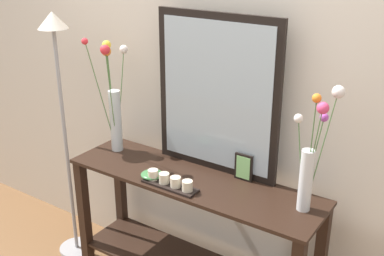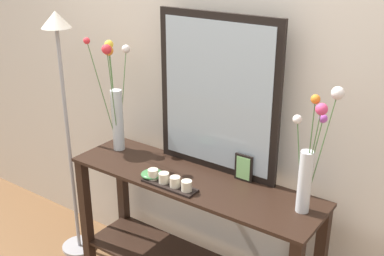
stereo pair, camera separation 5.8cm
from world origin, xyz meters
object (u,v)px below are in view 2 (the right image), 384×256
at_px(mirror_leaning, 217,95).
at_px(decorative_bowl, 152,174).
at_px(console_table, 192,228).
at_px(floor_lamp, 64,98).
at_px(vase_right, 310,160).
at_px(tall_vase_left, 116,102).
at_px(picture_frame_small, 244,168).
at_px(candle_tray, 169,182).

distance_m(mirror_leaning, decorative_bowl, 0.55).
distance_m(console_table, decorative_bowl, 0.40).
relative_size(mirror_leaning, floor_lamp, 0.53).
xyz_separation_m(mirror_leaning, vase_right, (0.59, -0.13, -0.16)).
bearing_deg(console_table, tall_vase_left, 174.23).
relative_size(console_table, picture_frame_small, 9.69).
bearing_deg(candle_tray, floor_lamp, 172.73).
distance_m(tall_vase_left, vase_right, 1.23).
bearing_deg(tall_vase_left, console_table, -5.77).
xyz_separation_m(vase_right, floor_lamp, (-1.60, -0.07, 0.01)).
xyz_separation_m(candle_tray, floor_lamp, (-0.92, 0.12, 0.25)).
distance_m(tall_vase_left, picture_frame_small, 0.87).
bearing_deg(console_table, floor_lamp, -178.79).
xyz_separation_m(tall_vase_left, picture_frame_small, (0.84, 0.08, -0.23)).
xyz_separation_m(vase_right, candle_tray, (-0.68, -0.19, -0.25)).
relative_size(console_table, candle_tray, 4.61).
relative_size(tall_vase_left, candle_tray, 2.22).
xyz_separation_m(tall_vase_left, decorative_bowl, (0.42, -0.18, -0.28)).
bearing_deg(tall_vase_left, mirror_leaning, 10.00).
distance_m(console_table, candle_tray, 0.38).
bearing_deg(tall_vase_left, vase_right, -0.66).
xyz_separation_m(picture_frame_small, floor_lamp, (-1.21, -0.16, 0.20)).
distance_m(vase_right, decorative_bowl, 0.87).
distance_m(tall_vase_left, decorative_bowl, 0.54).
height_order(candle_tray, decorative_bowl, candle_tray).
relative_size(tall_vase_left, decorative_bowl, 5.74).
height_order(candle_tray, picture_frame_small, picture_frame_small).
relative_size(candle_tray, decorative_bowl, 2.58).
relative_size(vase_right, picture_frame_small, 4.06).
bearing_deg(floor_lamp, candle_tray, -7.27).
xyz_separation_m(mirror_leaning, picture_frame_small, (0.20, -0.03, -0.36)).
distance_m(mirror_leaning, vase_right, 0.63).
bearing_deg(candle_tray, console_table, 71.38).
relative_size(vase_right, candle_tray, 1.93).
bearing_deg(vase_right, picture_frame_small, 166.32).
height_order(mirror_leaning, decorative_bowl, mirror_leaning).
bearing_deg(mirror_leaning, console_table, -103.18).
bearing_deg(candle_tray, picture_frame_small, 44.84).
bearing_deg(floor_lamp, decorative_bowl, -7.01).
xyz_separation_m(console_table, decorative_bowl, (-0.18, -0.12, 0.34)).
distance_m(console_table, floor_lamp, 1.14).
height_order(tall_vase_left, vase_right, tall_vase_left).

